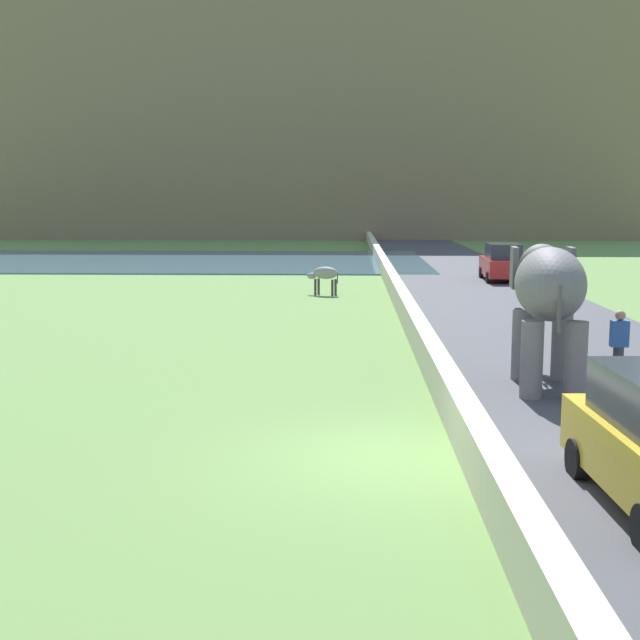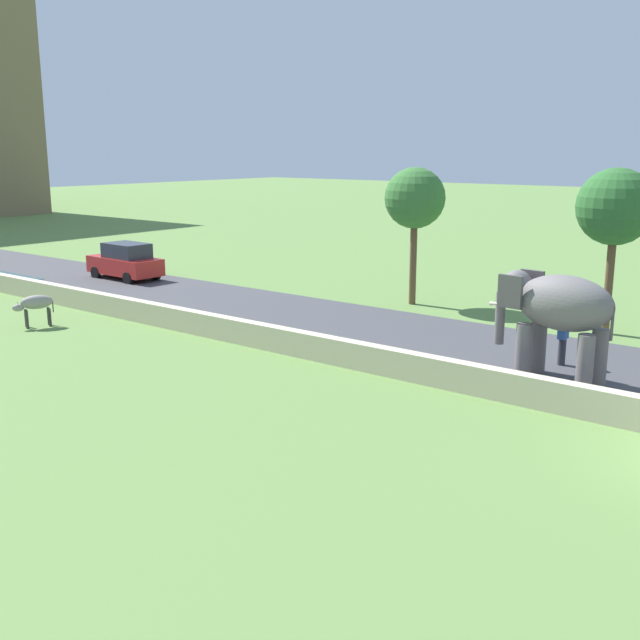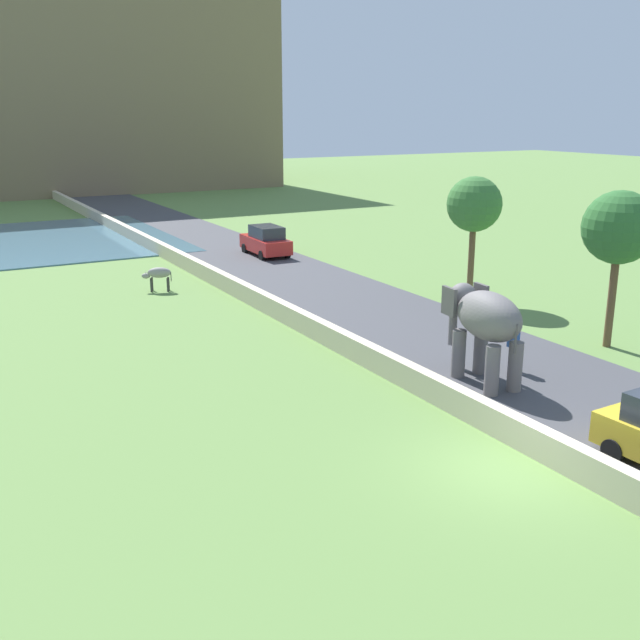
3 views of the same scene
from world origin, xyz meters
name	(u,v)px [view 1 (image 1 of 3)]	position (x,y,z in m)	size (l,w,h in m)	color
ground_plane	(392,458)	(0.00, 0.00, 0.00)	(220.00, 220.00, 0.00)	#608442
road_surface	(495,300)	(5.00, 20.00, 0.03)	(7.00, 120.00, 0.06)	#424247
barrier_wall	(400,296)	(1.20, 18.00, 0.40)	(0.40, 110.00, 0.79)	beige
lake	(132,261)	(-14.00, 39.38, 0.04)	(36.00, 18.00, 0.08)	slate
hill_distant	(297,121)	(-6.00, 78.19, 11.71)	(64.00, 28.00, 23.41)	#7F6B4C
elephant	(548,293)	(3.45, 4.86, 2.04)	(1.64, 3.53, 2.99)	slate
person_beside_elephant	(619,346)	(5.05, 5.20, 0.87)	(0.36, 0.22, 1.63)	#33333D
car_red	(503,263)	(6.57, 27.40, 0.90)	(1.89, 4.05, 1.80)	red
cow_grey	(324,274)	(-1.64, 21.85, 0.84)	(1.40, 0.88, 1.15)	gray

